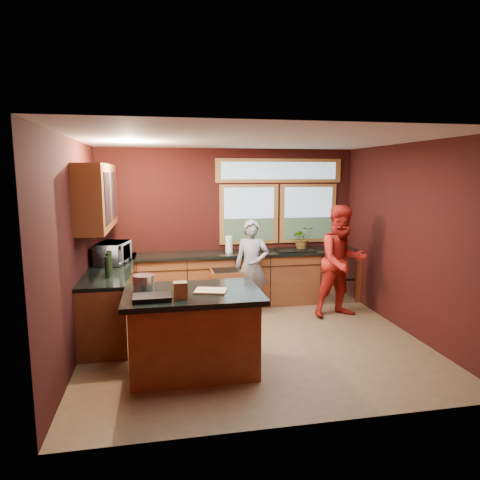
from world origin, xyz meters
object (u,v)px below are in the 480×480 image
object	(u,v)px
cutting_board	(211,291)
person_grey	(252,267)
person_red	(342,261)
stock_pot	(143,283)
island	(193,330)

from	to	relation	value
cutting_board	person_grey	bearing A→B (deg)	65.40
person_red	stock_pot	world-z (taller)	person_red
person_grey	cutting_board	bearing A→B (deg)	-96.18
person_grey	cutting_board	size ratio (longest dim) A/B	4.38
person_red	stock_pot	distance (m)	3.31
island	stock_pot	xyz separation A→B (m)	(-0.55, 0.15, 0.56)
person_grey	person_red	size ratio (longest dim) A/B	0.86
stock_pot	island	bearing A→B (deg)	-15.26
person_red	cutting_board	xyz separation A→B (m)	(-2.28, -1.53, 0.06)
island	person_grey	size ratio (longest dim) A/B	1.01
person_grey	person_red	bearing A→B (deg)	-0.42
island	cutting_board	size ratio (longest dim) A/B	4.43
person_red	stock_pot	bearing A→B (deg)	-164.24
island	person_grey	world-z (taller)	person_grey
person_red	cutting_board	bearing A→B (deg)	-154.05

